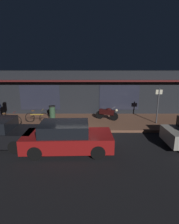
{
  "coord_description": "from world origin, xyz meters",
  "views": [
    {
      "loc": [
        0.8,
        -9.29,
        3.91
      ],
      "look_at": [
        0.82,
        2.4,
        0.95
      ],
      "focal_mm": 28.69,
      "sensor_mm": 36.0,
      "label": 1
    }
  ],
  "objects_px": {
    "motorcycle": "(107,113)",
    "parked_car_far": "(67,137)",
    "trash_bin": "(52,112)",
    "bicycle_extra": "(8,120)",
    "sign_post": "(158,104)",
    "bicycle_parked": "(37,117)"
  },
  "relations": [
    {
      "from": "bicycle_extra",
      "to": "trash_bin",
      "type": "xyz_separation_m",
      "value": [
        2.49,
        1.86,
        0.11
      ]
    },
    {
      "from": "motorcycle",
      "to": "parked_car_far",
      "type": "xyz_separation_m",
      "value": [
        -2.34,
        -4.74,
        0.06
      ]
    },
    {
      "from": "trash_bin",
      "to": "parked_car_far",
      "type": "relative_size",
      "value": 0.22
    },
    {
      "from": "sign_post",
      "to": "parked_car_far",
      "type": "bearing_deg",
      "value": -145.12
    },
    {
      "from": "bicycle_parked",
      "to": "bicycle_extra",
      "type": "relative_size",
      "value": 1.0
    },
    {
      "from": "trash_bin",
      "to": "sign_post",
      "type": "bearing_deg",
      "value": -10.41
    },
    {
      "from": "parked_car_far",
      "to": "bicycle_extra",
      "type": "bearing_deg",
      "value": 141.08
    },
    {
      "from": "sign_post",
      "to": "trash_bin",
      "type": "bearing_deg",
      "value": 169.59
    },
    {
      "from": "bicycle_parked",
      "to": "trash_bin",
      "type": "distance_m",
      "value": 1.42
    },
    {
      "from": "trash_bin",
      "to": "motorcycle",
      "type": "bearing_deg",
      "value": -7.72
    },
    {
      "from": "motorcycle",
      "to": "bicycle_parked",
      "type": "bearing_deg",
      "value": -173.32
    },
    {
      "from": "sign_post",
      "to": "parked_car_far",
      "type": "distance_m",
      "value": 6.93
    },
    {
      "from": "bicycle_extra",
      "to": "sign_post",
      "type": "relative_size",
      "value": 0.69
    },
    {
      "from": "sign_post",
      "to": "bicycle_parked",
      "type": "bearing_deg",
      "value": 178.44
    },
    {
      "from": "sign_post",
      "to": "parked_car_far",
      "type": "relative_size",
      "value": 0.58
    },
    {
      "from": "parked_car_far",
      "to": "trash_bin",
      "type": "bearing_deg",
      "value": 108.41
    },
    {
      "from": "sign_post",
      "to": "trash_bin",
      "type": "xyz_separation_m",
      "value": [
        -7.41,
        1.36,
        -0.89
      ]
    },
    {
      "from": "bicycle_parked",
      "to": "parked_car_far",
      "type": "height_order",
      "value": "parked_car_far"
    },
    {
      "from": "bicycle_extra",
      "to": "trash_bin",
      "type": "relative_size",
      "value": 1.79
    },
    {
      "from": "bicycle_extra",
      "to": "sign_post",
      "type": "bearing_deg",
      "value": 2.88
    },
    {
      "from": "bicycle_parked",
      "to": "trash_bin",
      "type": "relative_size",
      "value": 1.79
    },
    {
      "from": "motorcycle",
      "to": "trash_bin",
      "type": "bearing_deg",
      "value": 172.28
    }
  ]
}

